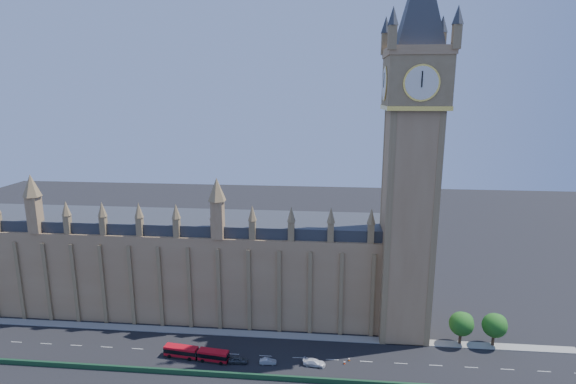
# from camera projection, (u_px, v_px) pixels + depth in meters

# --- Properties ---
(ground) EXTENTS (400.00, 400.00, 0.00)m
(ground) POSITION_uv_depth(u_px,v_px,m) (249.00, 355.00, 108.36)
(ground) COLOR black
(ground) RESTS_ON ground
(palace_westminster) EXTENTS (120.00, 20.00, 28.00)m
(palace_westminster) POSITION_uv_depth(u_px,v_px,m) (176.00, 263.00, 129.06)
(palace_westminster) COLOR #946E47
(palace_westminster) RESTS_ON ground
(elizabeth_tower) EXTENTS (20.59, 20.59, 105.00)m
(elizabeth_tower) POSITION_uv_depth(u_px,v_px,m) (413.00, 124.00, 106.52)
(elizabeth_tower) COLOR #946E47
(elizabeth_tower) RESTS_ON ground
(bridge_parapet) EXTENTS (160.00, 0.60, 1.20)m
(bridge_parapet) POSITION_uv_depth(u_px,v_px,m) (242.00, 376.00, 99.49)
(bridge_parapet) COLOR #1E4C2D
(bridge_parapet) RESTS_ON ground
(kerb_north) EXTENTS (160.00, 3.00, 0.16)m
(kerb_north) POSITION_uv_depth(u_px,v_px,m) (256.00, 334.00, 117.57)
(kerb_north) COLOR gray
(kerb_north) RESTS_ON ground
(tree_east_near) EXTENTS (6.00, 6.00, 8.50)m
(tree_east_near) POSITION_uv_depth(u_px,v_px,m) (462.00, 323.00, 112.03)
(tree_east_near) COLOR #382619
(tree_east_near) RESTS_ON ground
(tree_east_far) EXTENTS (6.00, 6.00, 8.50)m
(tree_east_far) POSITION_uv_depth(u_px,v_px,m) (495.00, 325.00, 111.28)
(tree_east_far) COLOR #382619
(tree_east_far) RESTS_ON ground
(red_bus) EXTENTS (16.03, 4.21, 2.70)m
(red_bus) POSITION_uv_depth(u_px,v_px,m) (196.00, 353.00, 106.50)
(red_bus) COLOR red
(red_bus) RESTS_ON ground
(car_grey) EXTENTS (4.63, 2.03, 1.55)m
(car_grey) POSITION_uv_depth(u_px,v_px,m) (238.00, 360.00, 105.04)
(car_grey) COLOR #404448
(car_grey) RESTS_ON ground
(car_silver) EXTENTS (3.99, 1.63, 1.29)m
(car_silver) POSITION_uv_depth(u_px,v_px,m) (268.00, 361.00, 104.70)
(car_silver) COLOR #A5A8AC
(car_silver) RESTS_ON ground
(car_white) EXTENTS (5.39, 2.72, 1.50)m
(car_white) POSITION_uv_depth(u_px,v_px,m) (314.00, 362.00, 104.07)
(car_white) COLOR white
(car_white) RESTS_ON ground
(cone_a) EXTENTS (0.50, 0.50, 0.71)m
(cone_a) POSITION_uv_depth(u_px,v_px,m) (307.00, 358.00, 106.39)
(cone_a) COLOR black
(cone_a) RESTS_ON ground
(cone_b) EXTENTS (0.46, 0.46, 0.73)m
(cone_b) POSITION_uv_depth(u_px,v_px,m) (306.00, 363.00, 104.55)
(cone_b) COLOR black
(cone_b) RESTS_ON ground
(cone_c) EXTENTS (0.65, 0.65, 0.78)m
(cone_c) POSITION_uv_depth(u_px,v_px,m) (349.00, 359.00, 105.95)
(cone_c) COLOR black
(cone_c) RESTS_ON ground
(cone_d) EXTENTS (0.61, 0.61, 0.79)m
(cone_d) POSITION_uv_depth(u_px,v_px,m) (344.00, 362.00, 104.73)
(cone_d) COLOR black
(cone_d) RESTS_ON ground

